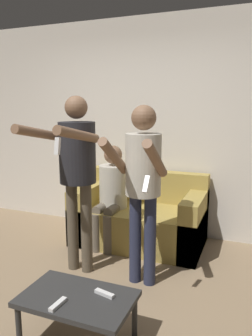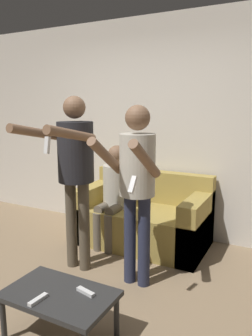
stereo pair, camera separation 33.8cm
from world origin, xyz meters
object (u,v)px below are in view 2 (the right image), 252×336
object	(u,v)px
person_standing_left	(74,162)
person_standing_right	(136,177)
coffee_table	(59,298)
remote_far	(86,292)
couch	(143,219)
remote_near	(38,300)
person_seated	(115,190)

from	to	relation	value
person_standing_left	person_standing_right	size ratio (longest dim) A/B	1.05
coffee_table	remote_far	world-z (taller)	remote_far
couch	remote_far	world-z (taller)	couch
person_standing_right	remote_near	world-z (taller)	person_standing_right
coffee_table	person_standing_right	bearing A→B (deg)	80.45
person_seated	person_standing_left	bearing A→B (deg)	-92.58
person_standing_left	remote_near	size ratio (longest dim) A/B	11.27
remote_far	coffee_table	bearing A→B (deg)	-155.28
person_seated	remote_near	xyz separation A→B (m)	(0.42, -1.76, -0.29)
couch	person_seated	xyz separation A→B (m)	(-0.30, -0.17, 0.36)
person_standing_right	remote_far	bearing A→B (deg)	-88.90
couch	person_standing_left	bearing A→B (deg)	-110.24
person_standing_right	remote_far	xyz separation A→B (m)	(0.02, -0.83, -0.65)
person_standing_left	coffee_table	world-z (taller)	person_standing_left
person_standing_right	coffee_table	size ratio (longest dim) A/B	2.13
person_seated	remote_far	xyz separation A→B (m)	(0.64, -1.54, -0.29)
coffee_table	remote_near	size ratio (longest dim) A/B	5.04
person_standing_right	person_seated	size ratio (longest dim) A/B	1.39
person_standing_right	person_seated	bearing A→B (deg)	131.21
person_seated	coffee_table	world-z (taller)	person_seated
couch	coffee_table	size ratio (longest dim) A/B	1.96
couch	remote_near	bearing A→B (deg)	-86.49
person_seated	person_standing_right	bearing A→B (deg)	-48.79
person_seated	coffee_table	distance (m)	1.72
person_standing_right	coffee_table	world-z (taller)	person_standing_right
couch	person_standing_right	distance (m)	1.19
person_standing_left	remote_far	distance (m)	1.29
couch	person_standing_right	bearing A→B (deg)	-69.60
remote_far	remote_near	bearing A→B (deg)	-135.51
couch	person_seated	size ratio (longest dim) A/B	1.28
person_standing_right	remote_near	bearing A→B (deg)	-101.35
couch	person_standing_left	distance (m)	1.24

